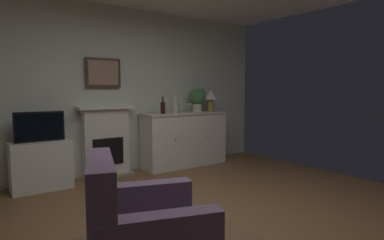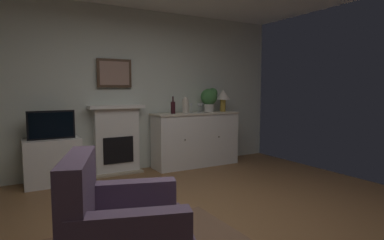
{
  "view_description": "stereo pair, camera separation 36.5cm",
  "coord_description": "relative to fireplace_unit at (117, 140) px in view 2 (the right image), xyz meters",
  "views": [
    {
      "loc": [
        -1.91,
        -2.3,
        1.35
      ],
      "look_at": [
        0.2,
        0.66,
        1.0
      ],
      "focal_mm": 29.78,
      "sensor_mm": 36.0,
      "label": 1
    },
    {
      "loc": [
        -1.6,
        -2.5,
        1.35
      ],
      "look_at": [
        0.2,
        0.66,
        1.0
      ],
      "focal_mm": 29.78,
      "sensor_mm": 36.0,
      "label": 2
    }
  ],
  "objects": [
    {
      "name": "ground_plane",
      "position": [
        0.15,
        -2.49,
        -0.6
      ],
      "size": [
        5.89,
        5.3,
        0.1
      ],
      "primitive_type": "cube",
      "color": "brown",
      "rests_on": "ground"
    },
    {
      "name": "wall_rear",
      "position": [
        0.15,
        0.13,
        0.78
      ],
      "size": [
        5.89,
        0.06,
        2.67
      ],
      "primitive_type": "cube",
      "color": "silver",
      "rests_on": "ground_plane"
    },
    {
      "name": "fireplace_unit",
      "position": [
        0.0,
        0.0,
        0.0
      ],
      "size": [
        0.87,
        0.3,
        1.1
      ],
      "color": "white",
      "rests_on": "ground_plane"
    },
    {
      "name": "framed_picture",
      "position": [
        -0.0,
        0.05,
        1.06
      ],
      "size": [
        0.55,
        0.04,
        0.45
      ],
      "color": "#473323"
    },
    {
      "name": "sideboard_cabinet",
      "position": [
        1.37,
        -0.18,
        -0.07
      ],
      "size": [
        1.56,
        0.49,
        0.94
      ],
      "color": "white",
      "rests_on": "ground_plane"
    },
    {
      "name": "table_lamp",
      "position": [
        1.95,
        -0.18,
        0.68
      ],
      "size": [
        0.26,
        0.26,
        0.4
      ],
      "color": "#B79338",
      "rests_on": "sideboard_cabinet"
    },
    {
      "name": "wine_bottle",
      "position": [
        0.91,
        -0.21,
        0.5
      ],
      "size": [
        0.08,
        0.08,
        0.29
      ],
      "color": "#331419",
      "rests_on": "sideboard_cabinet"
    },
    {
      "name": "wine_glass_left",
      "position": [
        1.29,
        -0.14,
        0.52
      ],
      "size": [
        0.07,
        0.07,
        0.16
      ],
      "color": "silver",
      "rests_on": "sideboard_cabinet"
    },
    {
      "name": "wine_glass_center",
      "position": [
        1.4,
        -0.23,
        0.52
      ],
      "size": [
        0.07,
        0.07,
        0.16
      ],
      "color": "silver",
      "rests_on": "sideboard_cabinet"
    },
    {
      "name": "wine_glass_right",
      "position": [
        1.51,
        -0.15,
        0.52
      ],
      "size": [
        0.07,
        0.07,
        0.16
      ],
      "color": "silver",
      "rests_on": "sideboard_cabinet"
    },
    {
      "name": "vase_decorative",
      "position": [
        1.14,
        -0.23,
        0.54
      ],
      "size": [
        0.11,
        0.11,
        0.28
      ],
      "color": "beige",
      "rests_on": "sideboard_cabinet"
    },
    {
      "name": "tv_cabinet",
      "position": [
        -0.97,
        -0.16,
        -0.22
      ],
      "size": [
        0.75,
        0.42,
        0.66
      ],
      "color": "white",
      "rests_on": "ground_plane"
    },
    {
      "name": "tv_set",
      "position": [
        -0.97,
        -0.19,
        0.31
      ],
      "size": [
        0.62,
        0.07,
        0.4
      ],
      "color": "black",
      "rests_on": "tv_cabinet"
    },
    {
      "name": "potted_plant_small",
      "position": [
        1.68,
        -0.13,
        0.65
      ],
      "size": [
        0.3,
        0.3,
        0.43
      ],
      "color": "beige",
      "rests_on": "sideboard_cabinet"
    },
    {
      "name": "armchair",
      "position": [
        -0.84,
        -2.94,
        -0.17
      ],
      "size": [
        1.01,
        0.97,
        0.92
      ],
      "color": "#604C66",
      "rests_on": "ground_plane"
    }
  ]
}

